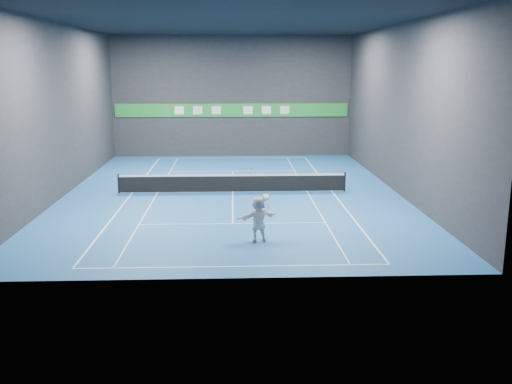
{
  "coord_description": "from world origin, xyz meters",
  "views": [
    {
      "loc": [
        0.05,
        -30.61,
        6.8
      ],
      "look_at": [
        1.02,
        -6.76,
        1.5
      ],
      "focal_mm": 40.0,
      "sensor_mm": 36.0,
      "label": 1
    }
  ],
  "objects_px": {
    "tennis_racket": "(267,198)",
    "tennis_net": "(233,183)",
    "tennis_ball": "(251,169)",
    "player": "(258,219)"
  },
  "relations": [
    {
      "from": "tennis_net",
      "to": "player",
      "type": "bearing_deg",
      "value": -83.57
    },
    {
      "from": "tennis_ball",
      "to": "tennis_net",
      "type": "bearing_deg",
      "value": 94.68
    },
    {
      "from": "player",
      "to": "tennis_net",
      "type": "xyz_separation_m",
      "value": [
        -1.02,
        9.01,
        -0.38
      ]
    },
    {
      "from": "player",
      "to": "tennis_net",
      "type": "bearing_deg",
      "value": -107.52
    },
    {
      "from": "tennis_racket",
      "to": "tennis_net",
      "type": "bearing_deg",
      "value": 98.51
    },
    {
      "from": "player",
      "to": "tennis_net",
      "type": "relative_size",
      "value": 0.15
    },
    {
      "from": "tennis_ball",
      "to": "tennis_racket",
      "type": "bearing_deg",
      "value": 7.88
    },
    {
      "from": "tennis_net",
      "to": "tennis_racket",
      "type": "xyz_separation_m",
      "value": [
        1.34,
        -8.97,
        1.19
      ]
    },
    {
      "from": "tennis_ball",
      "to": "tennis_net",
      "type": "xyz_separation_m",
      "value": [
        -0.74,
        9.05,
        -2.4
      ]
    },
    {
      "from": "tennis_net",
      "to": "tennis_racket",
      "type": "distance_m",
      "value": 9.14
    }
  ]
}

